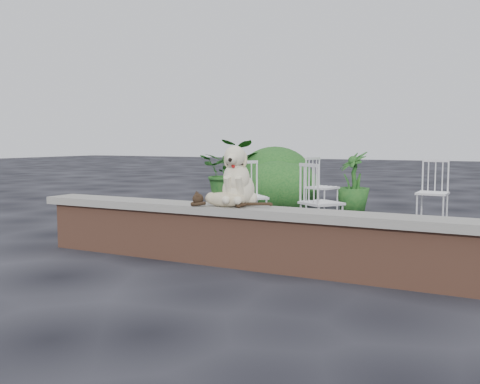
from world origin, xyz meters
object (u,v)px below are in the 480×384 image
at_px(dog, 239,175).
at_px(chair_a, 249,196).
at_px(chair_b, 433,192).
at_px(chair_c, 321,202).
at_px(cat, 224,199).
at_px(potted_plant_a, 230,171).
at_px(potted_plant_b, 353,182).
at_px(chair_e, 322,186).

distance_m(dog, chair_a, 2.04).
height_order(chair_b, chair_c, same).
xyz_separation_m(cat, chair_a, (-0.71, 1.98, -0.19)).
bearing_deg(chair_c, dog, 113.84).
relative_size(chair_b, potted_plant_a, 0.76).
bearing_deg(potted_plant_b, cat, -90.35).
relative_size(chair_a, potted_plant_b, 0.91).
distance_m(cat, chair_b, 3.97).
bearing_deg(chair_a, chair_b, -6.55).
distance_m(cat, potted_plant_a, 5.28).
bearing_deg(chair_c, chair_e, -37.22).
relative_size(chair_b, potted_plant_b, 0.91).
relative_size(chair_a, chair_c, 1.00).
bearing_deg(potted_plant_a, cat, -62.15).
distance_m(dog, chair_e, 3.76).
xyz_separation_m(dog, chair_c, (0.30, 1.63, -0.41)).
bearing_deg(chair_e, chair_a, -174.38).
bearing_deg(dog, potted_plant_a, 108.05).
xyz_separation_m(cat, chair_c, (0.38, 1.78, -0.19)).
bearing_deg(potted_plant_a, dog, -60.60).
relative_size(chair_b, chair_c, 1.00).
xyz_separation_m(chair_b, chair_e, (-1.74, 0.16, 0.00)).
xyz_separation_m(potted_plant_a, potted_plant_b, (2.50, -0.20, -0.10)).
bearing_deg(chair_b, potted_plant_a, 167.91).
height_order(chair_a, chair_b, same).
height_order(chair_a, chair_c, same).
relative_size(chair_a, potted_plant_a, 0.76).
distance_m(cat, chair_e, 3.89).
bearing_deg(chair_e, potted_plant_a, 86.72).
bearing_deg(dog, cat, -129.43).
xyz_separation_m(cat, potted_plant_a, (-2.47, 4.67, -0.04)).
bearing_deg(chair_c, chair_a, 23.66).
height_order(cat, chair_e, chair_e).
bearing_deg(dog, chair_b, 58.12).
height_order(chair_b, chair_e, same).
bearing_deg(chair_e, chair_c, -144.20).
bearing_deg(cat, chair_a, 98.40).
height_order(chair_b, potted_plant_a, potted_plant_a).
distance_m(chair_a, potted_plant_a, 3.22).
bearing_deg(cat, chair_c, 66.63).
bearing_deg(chair_a, chair_c, -56.20).
bearing_deg(chair_c, chair_b, -83.96).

